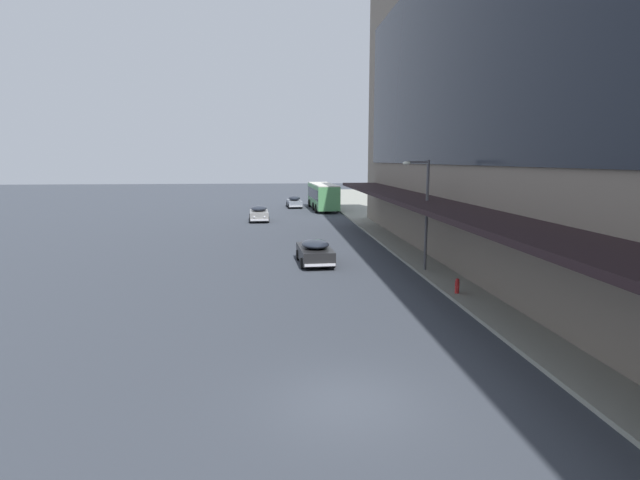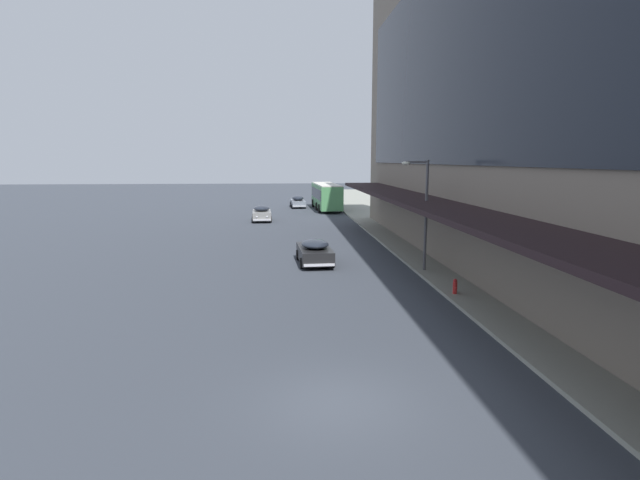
{
  "view_description": "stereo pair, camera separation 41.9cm",
  "coord_description": "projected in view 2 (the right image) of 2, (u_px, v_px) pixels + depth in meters",
  "views": [
    {
      "loc": [
        -1.83,
        -11.9,
        6.21
      ],
      "look_at": [
        1.01,
        18.83,
        1.22
      ],
      "focal_mm": 28.0,
      "sensor_mm": 36.0,
      "label": 1
    },
    {
      "loc": [
        -1.41,
        -11.94,
        6.21
      ],
      "look_at": [
        1.01,
        18.83,
        1.22
      ],
      "focal_mm": 28.0,
      "sensor_mm": 36.0,
      "label": 2
    }
  ],
  "objects": [
    {
      "name": "ground",
      "position": [
        338.0,
        403.0,
        12.85
      ],
      "size": [
        240.0,
        240.0,
        0.0
      ],
      "primitive_type": "plane",
      "color": "#363B43"
    },
    {
      "name": "street_lamp",
      "position": [
        423.0,
        206.0,
        27.13
      ],
      "size": [
        1.5,
        0.28,
        6.04
      ],
      "color": "#4C4C51",
      "rests_on": "sidewalk_kerb"
    },
    {
      "name": "sedan_oncoming_rear",
      "position": [
        262.0,
        213.0,
        50.84
      ],
      "size": [
        2.09,
        4.41,
        1.56
      ],
      "color": "gray",
      "rests_on": "ground"
    },
    {
      "name": "sedan_lead_mid",
      "position": [
        298.0,
        202.0,
        65.33
      ],
      "size": [
        2.02,
        4.97,
        1.56
      ],
      "color": "gray",
      "rests_on": "ground"
    },
    {
      "name": "sedan_oncoming_front",
      "position": [
        315.0,
        252.0,
        29.91
      ],
      "size": [
        2.15,
        4.49,
        1.5
      ],
      "color": "black",
      "rests_on": "ground"
    },
    {
      "name": "transit_bus_kerbside_front",
      "position": [
        326.0,
        195.0,
        62.19
      ],
      "size": [
        3.12,
        11.28,
        3.23
      ],
      "color": "#4F9459",
      "rests_on": "ground"
    },
    {
      "name": "fire_hydrant",
      "position": [
        455.0,
        286.0,
        22.74
      ],
      "size": [
        0.2,
        0.4,
        0.7
      ],
      "color": "red",
      "rests_on": "sidewalk_kerb"
    }
  ]
}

